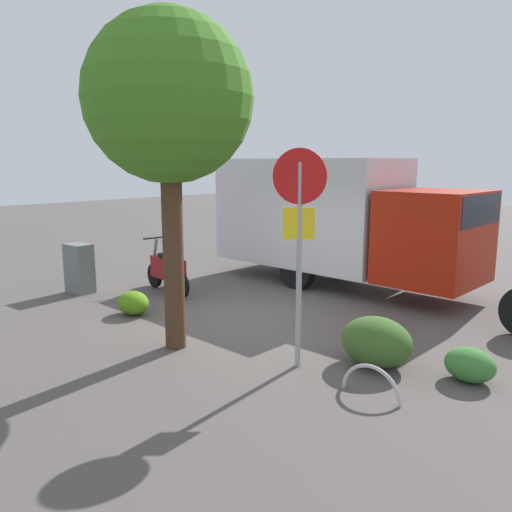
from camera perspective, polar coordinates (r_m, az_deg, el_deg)
The scene contains 10 objects.
ground_plane at distance 9.51m, azimuth -0.96°, elevation -7.36°, with size 60.00×60.00×0.00m, color #524B47.
box_truck_near at distance 12.18m, azimuth 9.47°, elevation 4.33°, with size 8.05×2.22×3.00m.
motorcycle at distance 11.65m, azimuth -9.85°, elevation -1.55°, with size 1.80×0.62×1.20m.
stop_sign at distance 7.05m, azimuth 4.86°, elevation 3.56°, with size 0.71×0.33×3.10m.
street_tree at distance 7.92m, azimuth -9.73°, elevation 16.72°, with size 2.51×2.51×5.09m.
utility_cabinet at distance 12.15m, azimuth -19.15°, elevation -1.31°, with size 0.62×0.41×1.11m, color slate.
bike_rack_hoop at distance 6.81m, azimuth 12.69°, elevation -15.08°, with size 0.85×0.85×0.05m, color #B7B7BC.
shrub_near_sign at distance 7.65m, azimuth 13.29°, elevation -9.30°, with size 1.05×0.86×0.72m, color #395D24.
shrub_mid_verge at distance 7.56m, azimuth 22.80°, elevation -11.15°, with size 0.67×0.55×0.46m, color #3A7731.
shrub_by_tree at distance 10.17m, azimuth -13.56°, elevation -5.13°, with size 0.67×0.55×0.46m, color #4D8416.
Camera 1 is at (-6.32, 6.49, 2.90)m, focal length 35.78 mm.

